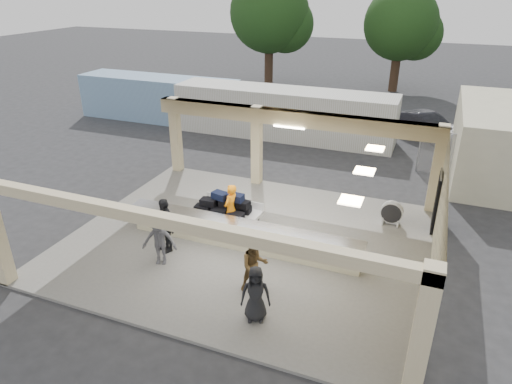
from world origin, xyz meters
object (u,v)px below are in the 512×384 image
at_px(passenger_a, 254,265).
at_px(passenger_b, 165,225).
at_px(passenger_c, 159,240).
at_px(container_blue, 159,99).
at_px(baggage_counter, 241,235).
at_px(baggage_handler, 231,209).
at_px(passenger_d, 256,294).
at_px(car_white_a, 496,139).
at_px(car_dark, 426,126).
at_px(luggage_cart, 225,209).
at_px(drum_fan, 392,212).
at_px(container_white, 283,113).

bearing_deg(passenger_a, passenger_b, 131.55).
height_order(passenger_c, container_blue, container_blue).
distance_m(passenger_a, container_blue, 19.09).
distance_m(baggage_counter, passenger_b, 2.51).
bearing_deg(passenger_a, passenger_c, 143.67).
bearing_deg(baggage_handler, baggage_counter, 50.35).
relative_size(passenger_d, car_white_a, 0.33).
xyz_separation_m(passenger_d, car_dark, (3.34, 17.85, -0.18)).
bearing_deg(car_dark, luggage_cart, -167.00).
height_order(passenger_b, container_blue, container_blue).
distance_m(luggage_cart, passenger_d, 5.02).
relative_size(passenger_c, car_dark, 0.39).
height_order(baggage_counter, passenger_a, passenger_a).
distance_m(passenger_a, car_dark, 17.12).
xyz_separation_m(drum_fan, passenger_c, (-6.50, -5.30, 0.36)).
bearing_deg(car_dark, drum_fan, -145.84).
distance_m(baggage_handler, passenger_a, 3.39).
relative_size(passenger_c, container_white, 0.13).
xyz_separation_m(drum_fan, passenger_a, (-3.24, -5.45, 0.34)).
bearing_deg(baggage_handler, drum_fan, 125.53).
height_order(baggage_handler, passenger_c, baggage_handler).
bearing_deg(container_white, container_blue, 177.02).
xyz_separation_m(baggage_counter, passenger_b, (-2.23, -1.04, 0.46)).
bearing_deg(baggage_handler, container_white, -162.38).
bearing_deg(baggage_counter, container_white, 102.10).
distance_m(luggage_cart, passenger_c, 2.98).
bearing_deg(container_white, baggage_counter, -77.90).
xyz_separation_m(passenger_a, passenger_d, (0.51, -1.18, -0.02)).
bearing_deg(container_blue, passenger_c, -57.62).
distance_m(drum_fan, container_blue, 18.08).
xyz_separation_m(luggage_cart, passenger_a, (2.33, -2.97, 0.08)).
relative_size(drum_fan, car_white_a, 0.18).
distance_m(passenger_c, container_blue, 17.03).
bearing_deg(container_white, car_dark, 18.62).
relative_size(passenger_b, passenger_d, 1.18).
relative_size(passenger_a, container_blue, 0.16).
bearing_deg(car_white_a, drum_fan, 154.16).
height_order(baggage_handler, car_white_a, baggage_handler).
xyz_separation_m(luggage_cart, baggage_handler, (0.34, -0.22, 0.17)).
bearing_deg(container_white, passenger_b, -88.41).
bearing_deg(passenger_c, car_dark, 49.07).
bearing_deg(container_blue, car_dark, 7.56).
bearing_deg(container_white, passenger_d, -74.04).
relative_size(baggage_counter, luggage_cart, 3.30).
xyz_separation_m(passenger_a, car_dark, (3.84, 16.68, -0.20)).
bearing_deg(car_dark, container_white, 145.87).
distance_m(drum_fan, container_white, 11.20).
height_order(passenger_c, car_white_a, passenger_c).
xyz_separation_m(luggage_cart, container_blue, (-10.05, 11.55, 0.50)).
distance_m(baggage_counter, passenger_a, 2.35).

